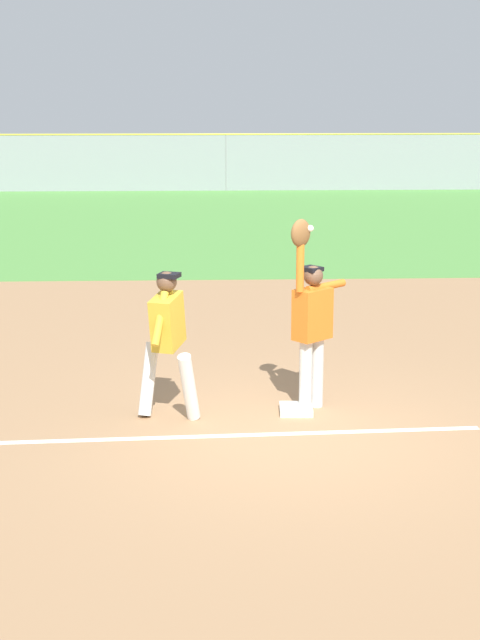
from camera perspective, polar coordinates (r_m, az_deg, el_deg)
ground_plane at (r=10.57m, az=2.93°, el=-6.82°), size 81.20×81.20×0.00m
outfield_grass at (r=27.59m, az=-0.37°, el=5.92°), size 47.80×17.36×0.01m
first_base at (r=11.23m, az=3.37°, el=-5.35°), size 0.40×0.40×0.08m
fielder at (r=11.09m, az=4.29°, el=0.19°), size 0.75×0.67×2.28m
runner at (r=10.78m, az=-4.35°, el=-0.88°), size 0.76×0.82×1.72m
baseball at (r=10.78m, az=4.23°, el=5.49°), size 0.07×0.07×0.07m
outfield_fence at (r=36.11m, az=-0.85°, el=9.42°), size 47.88×0.08×2.12m
parked_car_silver at (r=40.50m, az=-10.32°, el=9.11°), size 4.43×2.17×1.25m
parked_car_blue at (r=40.80m, az=-3.58°, el=9.33°), size 4.53×2.38×1.25m
parked_car_green at (r=40.67m, az=3.03°, el=9.32°), size 4.59×2.52×1.25m
parked_car_black at (r=40.96m, az=9.40°, el=9.19°), size 4.51×2.34×1.25m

